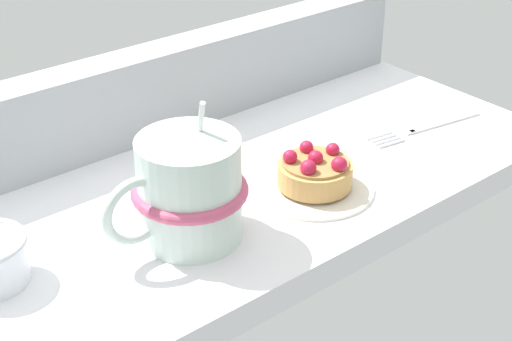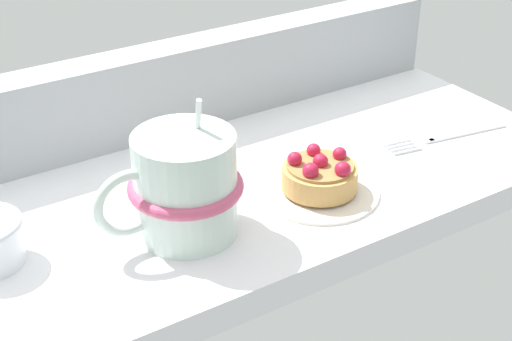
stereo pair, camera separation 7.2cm
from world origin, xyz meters
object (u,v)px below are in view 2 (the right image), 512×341
at_px(coffee_mug, 184,186).
at_px(dessert_fork, 447,136).
at_px(dessert_plate, 319,190).
at_px(raspberry_tart, 320,175).

bearing_deg(coffee_mug, dessert_fork, 0.89).
bearing_deg(dessert_plate, dessert_fork, 4.99).
distance_m(dessert_plate, raspberry_tart, 0.02).
xyz_separation_m(raspberry_tart, dessert_fork, (0.19, 0.02, -0.02)).
distance_m(dessert_plate, dessert_fork, 0.19).
relative_size(raspberry_tart, coffee_mug, 0.53).
height_order(dessert_plate, raspberry_tart, raspberry_tart).
bearing_deg(coffee_mug, raspberry_tart, -4.67).
height_order(coffee_mug, dessert_fork, coffee_mug).
bearing_deg(dessert_fork, coffee_mug, -179.11).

